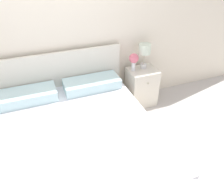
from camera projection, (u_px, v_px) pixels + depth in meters
The scene contains 6 objects.
ground_plane at pixel (62, 112), 3.51m from camera, with size 12.00×12.00×0.00m, color #BCB7B2.
wall_back at pixel (49, 31), 2.88m from camera, with size 8.00×0.06×2.60m.
bed at pixel (73, 139), 2.63m from camera, with size 1.93×2.03×1.02m.
nightstand at pixel (141, 87), 3.58m from camera, with size 0.45×0.40×0.61m.
table_lamp at pixel (145, 51), 3.33m from camera, with size 0.19×0.19×0.39m.
flower_vase at pixel (134, 60), 3.30m from camera, with size 0.15×0.15×0.28m.
Camera 1 is at (-0.23, -2.88, 2.18)m, focal length 35.00 mm.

